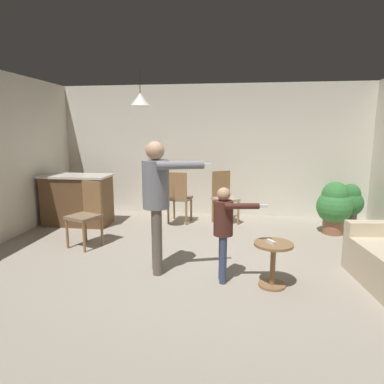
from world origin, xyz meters
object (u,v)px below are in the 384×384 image
Objects in this scene: kitchen_counter at (78,200)px; person_adult at (157,193)px; side_table_by_couch at (273,259)px; person_child at (224,224)px; potted_plant_by_wall at (334,205)px; dining_chair_near_wall at (179,195)px; potted_plant_corner at (350,202)px; dining_chair_centre_back at (224,195)px; spare_remote_on_table at (271,242)px; dining_chair_by_counter at (87,211)px.

person_adult is (2.03, -1.97, 0.54)m from kitchen_counter.
person_child reaches higher than side_table_by_couch.
kitchen_counter reaches higher than potted_plant_by_wall.
potted_plant_corner is (3.24, 0.37, -0.12)m from dining_chair_near_wall.
dining_chair_centre_back reaches higher than potted_plant_corner.
person_adult reaches higher than side_table_by_couch.
dining_chair_centre_back is at bearing 146.33° from person_adult.
potted_plant_corner is 0.85× the size of potted_plant_by_wall.
person_child reaches higher than kitchen_counter.
spare_remote_on_table is at bearing -119.64° from potted_plant_by_wall.
dining_chair_by_counter reaches higher than side_table_by_couch.
potted_plant_corner is (5.13, 0.71, -0.05)m from kitchen_counter.
person_child is 3.66m from potted_plant_corner.
kitchen_counter is at bearing -20.81° from dining_chair_centre_back.
side_table_by_couch is 0.52× the size of dining_chair_by_counter.
kitchen_counter is at bearing -162.49° from dining_chair_near_wall.
spare_remote_on_table is (0.53, -0.08, -0.17)m from person_child.
kitchen_counter reaches higher than potted_plant_corner.
potted_plant_corner is at bearing 154.63° from dining_chair_centre_back.
person_adult is 1.45× the size of person_child.
dining_chair_by_counter and dining_chair_centre_back have the same top height.
side_table_by_couch is 0.67× the size of potted_plant_corner.
potted_plant_corner is 3.42m from spare_remote_on_table.
person_adult is 1.62m from dining_chair_by_counter.
potted_plant_by_wall is (2.64, 1.99, -0.52)m from person_adult.
potted_plant_by_wall is (1.92, -0.47, -0.04)m from dining_chair_centre_back.
person_child is (2.86, -2.15, 0.23)m from kitchen_counter.
dining_chair_near_wall is 2.97m from spare_remote_on_table.
person_child is 8.71× the size of spare_remote_on_table.
dining_chair_near_wall is at bearing 166.03° from person_adult.
spare_remote_on_table is (0.64, -2.71, -0.01)m from dining_chair_centre_back.
person_adult is at bearing -44.24° from kitchen_counter.
kitchen_counter is 4.07m from side_table_by_couch.
person_child is 1.13× the size of dining_chair_near_wall.
dining_chair_centre_back is at bearing 16.70° from dining_chair_near_wall.
spare_remote_on_table is at bearing -120.68° from potted_plant_corner.
side_table_by_couch is 2.78m from dining_chair_centre_back.
dining_chair_by_counter is (-1.31, 0.83, -0.47)m from person_adult.
dining_chair_centre_back is 1.29× the size of potted_plant_corner.
potted_plant_corner reaches higher than spare_remote_on_table.
potted_plant_by_wall is (1.81, 2.16, -0.20)m from person_child.
dining_chair_near_wall is at bearing 10.24° from kitchen_counter.
dining_chair_near_wall is at bearing -166.61° from person_child.
dining_chair_near_wall reaches higher than spare_remote_on_table.
kitchen_counter is at bearing -179.82° from potted_plant_by_wall.
person_adult is 3.34m from potted_plant_by_wall.
dining_chair_near_wall is 3.26m from potted_plant_corner.
dining_chair_by_counter is at bearing -120.88° from dining_chair_near_wall.
dining_chair_near_wall is 1.10× the size of potted_plant_by_wall.
person_adult is 2.37m from dining_chair_near_wall.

